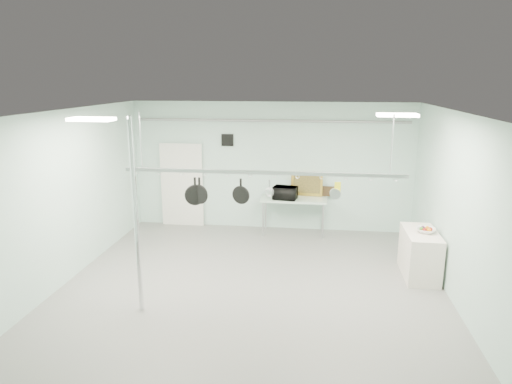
# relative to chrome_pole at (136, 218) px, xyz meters

# --- Properties ---
(floor) EXTENTS (8.00, 8.00, 0.00)m
(floor) POSITION_rel_chrome_pole_xyz_m (1.70, 0.60, -1.60)
(floor) COLOR gray
(floor) RESTS_ON ground
(ceiling) EXTENTS (7.00, 8.00, 0.02)m
(ceiling) POSITION_rel_chrome_pole_xyz_m (1.70, 0.60, 1.59)
(ceiling) COLOR silver
(ceiling) RESTS_ON back_wall
(back_wall) EXTENTS (7.00, 0.02, 3.20)m
(back_wall) POSITION_rel_chrome_pole_xyz_m (1.70, 4.59, 0.00)
(back_wall) COLOR #AACCBF
(back_wall) RESTS_ON floor
(right_wall) EXTENTS (0.02, 8.00, 3.20)m
(right_wall) POSITION_rel_chrome_pole_xyz_m (5.19, 0.60, 0.00)
(right_wall) COLOR #AACCBF
(right_wall) RESTS_ON floor
(door) EXTENTS (1.10, 0.10, 2.20)m
(door) POSITION_rel_chrome_pole_xyz_m (-0.60, 4.54, -0.55)
(door) COLOR silver
(door) RESTS_ON floor
(wall_vent) EXTENTS (0.30, 0.04, 0.30)m
(wall_vent) POSITION_rel_chrome_pole_xyz_m (0.60, 4.57, 0.65)
(wall_vent) COLOR black
(wall_vent) RESTS_ON back_wall
(conduit_pipe) EXTENTS (6.60, 0.07, 0.07)m
(conduit_pipe) POSITION_rel_chrome_pole_xyz_m (1.70, 4.50, 1.15)
(conduit_pipe) COLOR gray
(conduit_pipe) RESTS_ON back_wall
(chrome_pole) EXTENTS (0.08, 0.08, 3.20)m
(chrome_pole) POSITION_rel_chrome_pole_xyz_m (0.00, 0.00, 0.00)
(chrome_pole) COLOR silver
(chrome_pole) RESTS_ON floor
(prep_table) EXTENTS (1.60, 0.70, 0.91)m
(prep_table) POSITION_rel_chrome_pole_xyz_m (2.30, 4.20, -0.77)
(prep_table) COLOR #B2D1BA
(prep_table) RESTS_ON floor
(side_cabinet) EXTENTS (0.60, 1.20, 0.90)m
(side_cabinet) POSITION_rel_chrome_pole_xyz_m (4.85, 2.00, -1.15)
(side_cabinet) COLOR silver
(side_cabinet) RESTS_ON floor
(pot_rack) EXTENTS (4.80, 0.06, 1.00)m
(pot_rack) POSITION_rel_chrome_pole_xyz_m (1.90, 0.90, 0.63)
(pot_rack) COLOR #B7B7BC
(pot_rack) RESTS_ON ceiling
(light_panel_left) EXTENTS (0.65, 0.30, 0.05)m
(light_panel_left) POSITION_rel_chrome_pole_xyz_m (-0.50, -0.20, 1.56)
(light_panel_left) COLOR white
(light_panel_left) RESTS_ON ceiling
(light_panel_right) EXTENTS (0.65, 0.30, 0.05)m
(light_panel_right) POSITION_rel_chrome_pole_xyz_m (4.10, 1.20, 1.56)
(light_panel_right) COLOR white
(light_panel_right) RESTS_ON ceiling
(microwave) EXTENTS (0.62, 0.48, 0.31)m
(microwave) POSITION_rel_chrome_pole_xyz_m (2.10, 4.08, -0.54)
(microwave) COLOR black
(microwave) RESTS_ON prep_table
(coffee_canister) EXTENTS (0.17, 0.17, 0.20)m
(coffee_canister) POSITION_rel_chrome_pole_xyz_m (2.20, 4.05, -0.60)
(coffee_canister) COLOR silver
(coffee_canister) RESTS_ON prep_table
(painting_large) EXTENTS (0.79, 0.19, 0.58)m
(painting_large) POSITION_rel_chrome_pole_xyz_m (2.60, 4.50, -0.41)
(painting_large) COLOR gold
(painting_large) RESTS_ON prep_table
(painting_small) EXTENTS (0.30, 0.10, 0.25)m
(painting_small) POSITION_rel_chrome_pole_xyz_m (3.14, 4.50, -0.57)
(painting_small) COLOR #312211
(painting_small) RESTS_ON prep_table
(fruit_bowl) EXTENTS (0.46, 0.46, 0.09)m
(fruit_bowl) POSITION_rel_chrome_pole_xyz_m (4.91, 1.97, -0.66)
(fruit_bowl) COLOR white
(fruit_bowl) RESTS_ON side_cabinet
(skillet_left) EXTENTS (0.36, 0.20, 0.49)m
(skillet_left) POSITION_rel_chrome_pole_xyz_m (0.73, 0.90, 0.24)
(skillet_left) COLOR black
(skillet_left) RESTS_ON pot_rack
(skillet_mid) EXTENTS (0.34, 0.19, 0.48)m
(skillet_mid) POSITION_rel_chrome_pole_xyz_m (0.81, 0.90, 0.25)
(skillet_mid) COLOR black
(skillet_mid) RESTS_ON pot_rack
(skillet_right) EXTENTS (0.32, 0.14, 0.44)m
(skillet_right) POSITION_rel_chrome_pole_xyz_m (1.54, 0.90, 0.27)
(skillet_right) COLOR black
(skillet_right) RESTS_ON pot_rack
(whisk) EXTENTS (0.17, 0.17, 0.33)m
(whisk) POSITION_rel_chrome_pole_xyz_m (2.03, 0.90, 0.32)
(whisk) COLOR #A5A6AA
(whisk) RESTS_ON pot_rack
(grater) EXTENTS (0.10, 0.05, 0.25)m
(grater) POSITION_rel_chrome_pole_xyz_m (3.17, 0.90, 0.36)
(grater) COLOR gold
(grater) RESTS_ON pot_rack
(saucepan) EXTENTS (0.19, 0.12, 0.31)m
(saucepan) POSITION_rel_chrome_pole_xyz_m (3.13, 0.90, 0.33)
(saucepan) COLOR silver
(saucepan) RESTS_ON pot_rack
(fruit_cluster) EXTENTS (0.24, 0.24, 0.09)m
(fruit_cluster) POSITION_rel_chrome_pole_xyz_m (4.91, 1.97, -0.62)
(fruit_cluster) COLOR maroon
(fruit_cluster) RESTS_ON fruit_bowl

